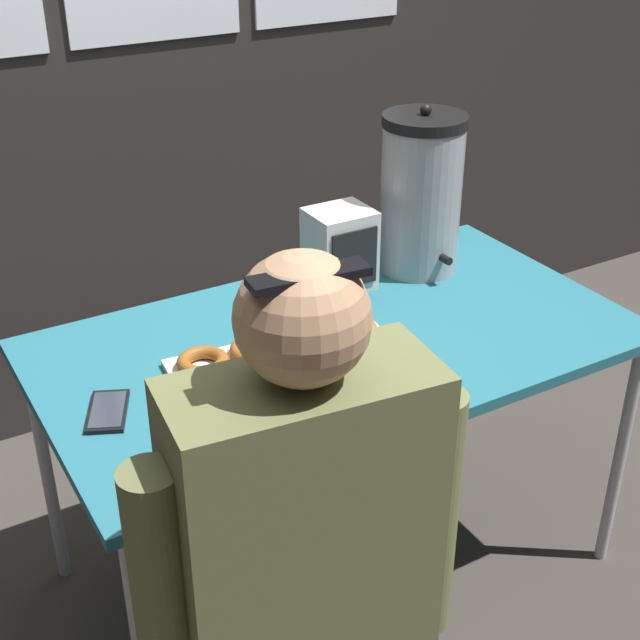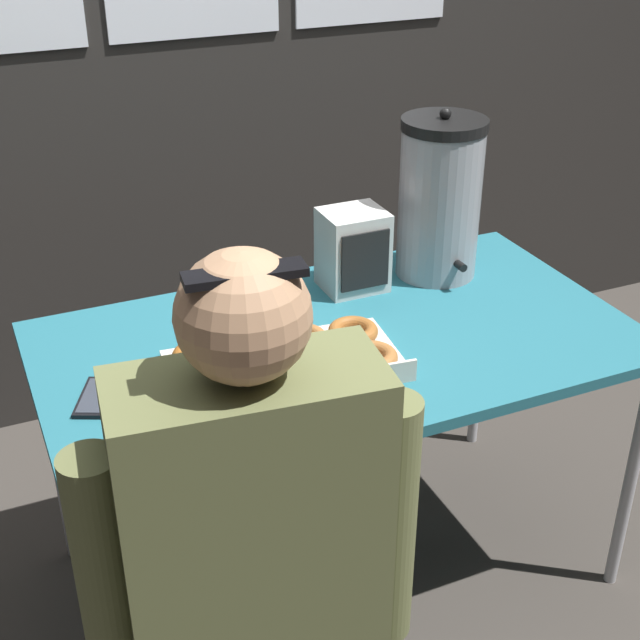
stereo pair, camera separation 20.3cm
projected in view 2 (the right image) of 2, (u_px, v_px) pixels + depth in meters
ground_plane at (337, 565)px, 2.43m from camera, size 12.00×12.00×0.00m
folding_table at (339, 355)px, 2.11m from camera, size 1.39×0.78×0.72m
donut_box at (285, 360)px, 1.95m from camera, size 0.54×0.32×0.05m
coffee_urn at (440, 198)px, 2.30m from camera, size 0.22×0.25×0.45m
cell_phone at (99, 397)px, 1.86m from camera, size 0.13×0.16×0.01m
space_heater at (353, 250)px, 2.27m from camera, size 0.16×0.14×0.21m
person_seated at (257, 612)px, 1.50m from camera, size 0.55×0.26×1.27m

